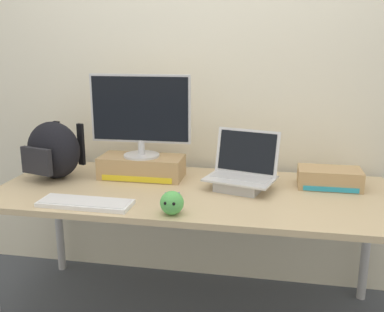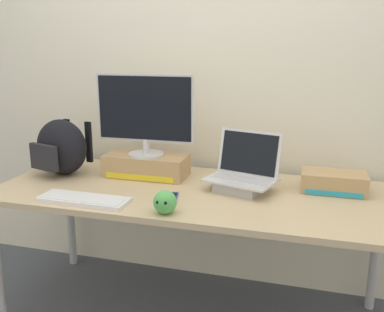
{
  "view_description": "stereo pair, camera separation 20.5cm",
  "coord_description": "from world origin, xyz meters",
  "px_view_note": "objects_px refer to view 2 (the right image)",
  "views": [
    {
      "loc": [
        0.4,
        -2.11,
        1.47
      ],
      "look_at": [
        0.0,
        0.0,
        0.92
      ],
      "focal_mm": 41.28,
      "sensor_mm": 36.0,
      "label": 1
    },
    {
      "loc": [
        0.6,
        -2.06,
        1.47
      ],
      "look_at": [
        0.0,
        0.0,
        0.92
      ],
      "focal_mm": 41.28,
      "sensor_mm": 36.0,
      "label": 2
    }
  ],
  "objects_px": {
    "toner_box_yellow": "(146,166)",
    "external_keyboard": "(84,199)",
    "plush_toy": "(165,202)",
    "coffee_mug": "(68,154)",
    "cell_phone": "(169,198)",
    "open_laptop": "(242,179)",
    "toner_box_cyan": "(334,182)",
    "messenger_backpack": "(61,147)",
    "desktop_monitor": "(145,113)"
  },
  "relations": [
    {
      "from": "coffee_mug",
      "to": "cell_phone",
      "type": "xyz_separation_m",
      "value": [
        0.83,
        -0.46,
        -0.05
      ]
    },
    {
      "from": "messenger_backpack",
      "to": "coffee_mug",
      "type": "relative_size",
      "value": 2.97
    },
    {
      "from": "messenger_backpack",
      "to": "toner_box_cyan",
      "type": "height_order",
      "value": "messenger_backpack"
    },
    {
      "from": "desktop_monitor",
      "to": "toner_box_cyan",
      "type": "height_order",
      "value": "desktop_monitor"
    },
    {
      "from": "external_keyboard",
      "to": "toner_box_cyan",
      "type": "distance_m",
      "value": 1.24
    },
    {
      "from": "toner_box_yellow",
      "to": "cell_phone",
      "type": "bearing_deg",
      "value": -52.3
    },
    {
      "from": "toner_box_yellow",
      "to": "cell_phone",
      "type": "distance_m",
      "value": 0.41
    },
    {
      "from": "plush_toy",
      "to": "desktop_monitor",
      "type": "bearing_deg",
      "value": 119.98
    },
    {
      "from": "toner_box_yellow",
      "to": "toner_box_cyan",
      "type": "relative_size",
      "value": 1.44
    },
    {
      "from": "messenger_backpack",
      "to": "toner_box_cyan",
      "type": "relative_size",
      "value": 1.16
    },
    {
      "from": "external_keyboard",
      "to": "cell_phone",
      "type": "relative_size",
      "value": 2.79
    },
    {
      "from": "external_keyboard",
      "to": "messenger_backpack",
      "type": "bearing_deg",
      "value": 133.59
    },
    {
      "from": "open_laptop",
      "to": "messenger_backpack",
      "type": "relative_size",
      "value": 1.06
    },
    {
      "from": "toner_box_cyan",
      "to": "open_laptop",
      "type": "bearing_deg",
      "value": -166.78
    },
    {
      "from": "coffee_mug",
      "to": "toner_box_cyan",
      "type": "distance_m",
      "value": 1.6
    },
    {
      "from": "desktop_monitor",
      "to": "external_keyboard",
      "type": "bearing_deg",
      "value": -106.87
    },
    {
      "from": "toner_box_yellow",
      "to": "open_laptop",
      "type": "xyz_separation_m",
      "value": [
        0.56,
        -0.09,
        -0.0
      ]
    },
    {
      "from": "open_laptop",
      "to": "toner_box_cyan",
      "type": "relative_size",
      "value": 1.22
    },
    {
      "from": "desktop_monitor",
      "to": "coffee_mug",
      "type": "bearing_deg",
      "value": 164.93
    },
    {
      "from": "desktop_monitor",
      "to": "messenger_backpack",
      "type": "height_order",
      "value": "desktop_monitor"
    },
    {
      "from": "external_keyboard",
      "to": "coffee_mug",
      "type": "xyz_separation_m",
      "value": [
        -0.46,
        0.61,
        0.04
      ]
    },
    {
      "from": "desktop_monitor",
      "to": "messenger_backpack",
      "type": "distance_m",
      "value": 0.53
    },
    {
      "from": "external_keyboard",
      "to": "messenger_backpack",
      "type": "height_order",
      "value": "messenger_backpack"
    },
    {
      "from": "toner_box_yellow",
      "to": "desktop_monitor",
      "type": "height_order",
      "value": "desktop_monitor"
    },
    {
      "from": "toner_box_yellow",
      "to": "plush_toy",
      "type": "height_order",
      "value": "toner_box_yellow"
    },
    {
      "from": "coffee_mug",
      "to": "toner_box_cyan",
      "type": "xyz_separation_m",
      "value": [
        1.6,
        -0.13,
        -0.0
      ]
    },
    {
      "from": "open_laptop",
      "to": "coffee_mug",
      "type": "xyz_separation_m",
      "value": [
        -1.15,
        0.23,
        -0.01
      ]
    },
    {
      "from": "external_keyboard",
      "to": "coffee_mug",
      "type": "distance_m",
      "value": 0.77
    },
    {
      "from": "toner_box_yellow",
      "to": "cell_phone",
      "type": "relative_size",
      "value": 2.92
    },
    {
      "from": "plush_toy",
      "to": "toner_box_cyan",
      "type": "xyz_separation_m",
      "value": [
        0.72,
        0.52,
        -0.0
      ]
    },
    {
      "from": "cell_phone",
      "to": "toner_box_cyan",
      "type": "bearing_deg",
      "value": 11.54
    },
    {
      "from": "plush_toy",
      "to": "toner_box_cyan",
      "type": "relative_size",
      "value": 0.33
    },
    {
      "from": "toner_box_yellow",
      "to": "open_laptop",
      "type": "height_order",
      "value": "open_laptop"
    },
    {
      "from": "desktop_monitor",
      "to": "cell_phone",
      "type": "xyz_separation_m",
      "value": [
        0.25,
        -0.32,
        -0.35
      ]
    },
    {
      "from": "desktop_monitor",
      "to": "open_laptop",
      "type": "bearing_deg",
      "value": -10.55
    },
    {
      "from": "open_laptop",
      "to": "messenger_backpack",
      "type": "distance_m",
      "value": 1.04
    },
    {
      "from": "desktop_monitor",
      "to": "external_keyboard",
      "type": "relative_size",
      "value": 1.26
    },
    {
      "from": "coffee_mug",
      "to": "cell_phone",
      "type": "bearing_deg",
      "value": -28.94
    },
    {
      "from": "messenger_backpack",
      "to": "cell_phone",
      "type": "relative_size",
      "value": 2.35
    },
    {
      "from": "external_keyboard",
      "to": "plush_toy",
      "type": "height_order",
      "value": "plush_toy"
    },
    {
      "from": "coffee_mug",
      "to": "external_keyboard",
      "type": "bearing_deg",
      "value": -53.28
    },
    {
      "from": "toner_box_yellow",
      "to": "plush_toy",
      "type": "xyz_separation_m",
      "value": [
        0.29,
        -0.5,
        -0.01
      ]
    },
    {
      "from": "plush_toy",
      "to": "cell_phone",
      "type": "bearing_deg",
      "value": 103.13
    },
    {
      "from": "open_laptop",
      "to": "toner_box_cyan",
      "type": "height_order",
      "value": "open_laptop"
    },
    {
      "from": "toner_box_cyan",
      "to": "messenger_backpack",
      "type": "bearing_deg",
      "value": -175.81
    },
    {
      "from": "external_keyboard",
      "to": "cell_phone",
      "type": "bearing_deg",
      "value": 22.91
    },
    {
      "from": "toner_box_yellow",
      "to": "external_keyboard",
      "type": "relative_size",
      "value": 1.05
    },
    {
      "from": "toner_box_yellow",
      "to": "desktop_monitor",
      "type": "xyz_separation_m",
      "value": [
        0.0,
        -0.0,
        0.3
      ]
    },
    {
      "from": "toner_box_yellow",
      "to": "cell_phone",
      "type": "height_order",
      "value": "toner_box_yellow"
    },
    {
      "from": "coffee_mug",
      "to": "cell_phone",
      "type": "relative_size",
      "value": 0.79
    }
  ]
}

